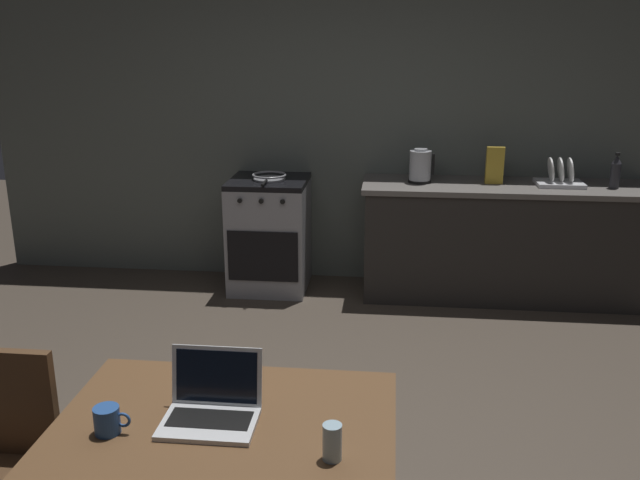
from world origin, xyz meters
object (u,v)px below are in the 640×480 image
(frying_pan, at_px, (269,177))
(dish_rack, at_px, (560,179))
(laptop, at_px, (212,408))
(stove_oven, at_px, (270,234))
(cereal_box, at_px, (495,165))
(electric_kettle, at_px, (420,166))
(bottle, at_px, (616,172))
(dining_table, at_px, (225,442))
(drinking_glass, at_px, (332,442))
(coffee_mug, at_px, (108,420))

(frying_pan, height_order, dish_rack, dish_rack)
(laptop, distance_m, frying_pan, 3.15)
(stove_oven, relative_size, cereal_box, 3.21)
(electric_kettle, bearing_deg, bottle, -2.04)
(electric_kettle, height_order, dish_rack, electric_kettle)
(cereal_box, distance_m, dish_rack, 0.49)
(dining_table, xyz_separation_m, electric_kettle, (0.75, 3.17, 0.36))
(bottle, height_order, drinking_glass, bottle)
(bottle, xyz_separation_m, coffee_mug, (-2.53, -3.22, -0.24))
(laptop, bearing_deg, dining_table, -34.81)
(bottle, xyz_separation_m, cereal_box, (-0.85, 0.07, 0.02))
(electric_kettle, distance_m, drinking_glass, 3.37)
(stove_oven, relative_size, frying_pan, 2.04)
(stove_oven, bearing_deg, electric_kettle, 0.12)
(dining_table, xyz_separation_m, laptop, (-0.05, 0.02, 0.12))
(dining_table, xyz_separation_m, coffee_mug, (-0.37, -0.10, 0.12))
(stove_oven, bearing_deg, drinking_glass, -76.57)
(dining_table, relative_size, bottle, 4.44)
(laptop, height_order, coffee_mug, laptop)
(dish_rack, bearing_deg, stove_oven, -179.94)
(electric_kettle, distance_m, coffee_mug, 3.47)
(electric_kettle, bearing_deg, drinking_glass, -96.30)
(dining_table, height_order, laptop, laptop)
(electric_kettle, height_order, bottle, bottle)
(dish_rack, bearing_deg, dining_table, -119.32)
(frying_pan, height_order, drinking_glass, frying_pan)
(stove_oven, xyz_separation_m, cereal_box, (1.72, 0.02, 0.58))
(drinking_glass, bearing_deg, dish_rack, 67.27)
(drinking_glass, relative_size, dish_rack, 0.35)
(bottle, distance_m, coffee_mug, 4.10)
(laptop, height_order, dish_rack, dish_rack)
(dish_rack, bearing_deg, drinking_glass, -112.73)
(laptop, relative_size, bottle, 1.22)
(laptop, relative_size, cereal_box, 1.15)
(coffee_mug, bearing_deg, cereal_box, 63.08)
(stove_oven, relative_size, laptop, 2.78)
(stove_oven, distance_m, dining_table, 3.21)
(dining_table, relative_size, electric_kettle, 4.51)
(drinking_glass, bearing_deg, frying_pan, 103.34)
(dining_table, distance_m, coffee_mug, 0.40)
(bottle, height_order, cereal_box, cereal_box)
(bottle, bearing_deg, electric_kettle, 177.96)
(bottle, distance_m, frying_pan, 2.56)
(bottle, bearing_deg, dish_rack, 172.45)
(cereal_box, bearing_deg, coffee_mug, -116.92)
(dining_table, distance_m, laptop, 0.13)
(stove_oven, distance_m, dish_rack, 2.25)
(drinking_glass, xyz_separation_m, dish_rack, (1.40, 3.34, 0.15))
(electric_kettle, bearing_deg, coffee_mug, -108.88)
(drinking_glass, bearing_deg, laptop, 157.00)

